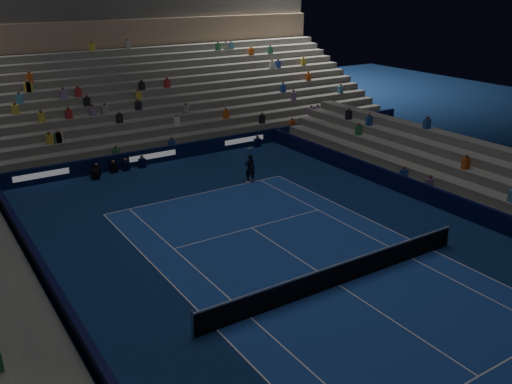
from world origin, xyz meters
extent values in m
plane|color=#0D2351|center=(0.00, 0.00, 0.00)|extent=(90.00, 90.00, 0.00)
cube|color=#1B4098|center=(0.00, 0.00, 0.01)|extent=(10.97, 23.77, 0.01)
cube|color=black|center=(0.00, 18.50, 0.50)|extent=(44.00, 0.25, 1.00)
cube|color=black|center=(9.70, 0.00, 0.50)|extent=(0.25, 37.00, 1.00)
cube|color=black|center=(-9.70, 0.00, 0.50)|extent=(0.25, 37.00, 1.00)
cube|color=#62625E|center=(0.00, 19.50, 0.25)|extent=(44.00, 1.00, 0.50)
cube|color=#62625E|center=(0.00, 20.50, 0.50)|extent=(44.00, 1.00, 1.00)
cube|color=#62625E|center=(0.00, 21.50, 0.75)|extent=(44.00, 1.00, 1.50)
cube|color=#62625E|center=(0.00, 22.50, 1.00)|extent=(44.00, 1.00, 2.00)
cube|color=#62625E|center=(0.00, 23.50, 1.25)|extent=(44.00, 1.00, 2.50)
cube|color=#62625E|center=(0.00, 24.50, 1.50)|extent=(44.00, 1.00, 3.00)
cube|color=#62625E|center=(0.00, 25.50, 1.75)|extent=(44.00, 1.00, 3.50)
cube|color=#62625E|center=(0.00, 26.50, 2.00)|extent=(44.00, 1.00, 4.00)
cube|color=#62625E|center=(0.00, 27.50, 2.25)|extent=(44.00, 1.00, 4.50)
cube|color=#62625E|center=(0.00, 28.50, 2.50)|extent=(44.00, 1.00, 5.00)
cube|color=#62625E|center=(0.00, 29.50, 2.75)|extent=(44.00, 1.00, 5.50)
cube|color=#62625E|center=(0.00, 30.50, 3.00)|extent=(44.00, 1.00, 6.00)
cube|color=#97785D|center=(0.00, 31.60, 7.10)|extent=(44.00, 0.60, 2.20)
cube|color=#464644|center=(0.00, 33.00, 9.70)|extent=(44.00, 2.40, 3.00)
cube|color=slate|center=(10.50, 0.00, 0.25)|extent=(1.00, 37.00, 0.50)
cube|color=#60615C|center=(-10.50, 0.00, 0.25)|extent=(1.00, 37.00, 0.50)
cube|color=#60615C|center=(-11.50, 0.00, 0.50)|extent=(1.00, 37.00, 1.00)
cylinder|color=#B2B2B7|center=(-6.40, 0.00, 0.55)|extent=(0.10, 0.10, 1.10)
cylinder|color=#B2B2B7|center=(6.40, 0.00, 0.55)|extent=(0.10, 0.10, 1.10)
cube|color=black|center=(0.00, 0.00, 0.45)|extent=(12.80, 0.03, 0.90)
cube|color=white|center=(0.00, 0.00, 0.94)|extent=(12.80, 0.04, 0.08)
imported|color=black|center=(3.42, 11.93, 0.86)|extent=(0.72, 0.57, 1.72)
cube|color=black|center=(-4.09, 17.55, 0.29)|extent=(0.44, 0.54, 0.58)
cylinder|color=black|center=(-4.09, 17.11, 0.46)|extent=(0.17, 0.35, 0.16)
camera|label=1|loc=(-13.05, -14.18, 11.21)|focal=38.83mm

